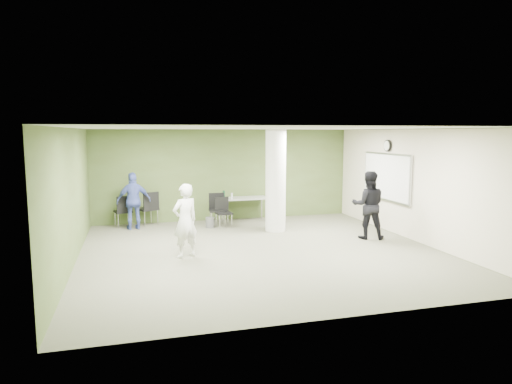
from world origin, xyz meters
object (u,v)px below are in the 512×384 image
object	(u,v)px
man_blue	(134,201)
folding_table	(242,199)
chair_back_left	(124,209)
woman_white	(185,221)
man_black	(368,205)

from	to	relation	value
man_blue	folding_table	bearing A→B (deg)	176.28
chair_back_left	woman_white	world-z (taller)	woman_white
folding_table	man_black	xyz separation A→B (m)	(2.58, -3.07, 0.19)
chair_back_left	folding_table	bearing A→B (deg)	164.82
folding_table	man_black	bearing A→B (deg)	-50.34
man_black	man_blue	distance (m)	6.39
folding_table	man_black	size ratio (longest dim) A/B	0.89
chair_back_left	man_blue	xyz separation A→B (m)	(0.29, -0.36, 0.27)
chair_back_left	man_blue	size ratio (longest dim) A/B	0.57
chair_back_left	woman_white	distance (m)	3.90
folding_table	man_blue	distance (m)	3.21
man_black	folding_table	bearing A→B (deg)	-27.98
chair_back_left	man_black	bearing A→B (deg)	138.15
woman_white	chair_back_left	bearing A→B (deg)	-94.57
man_black	man_blue	world-z (taller)	man_black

